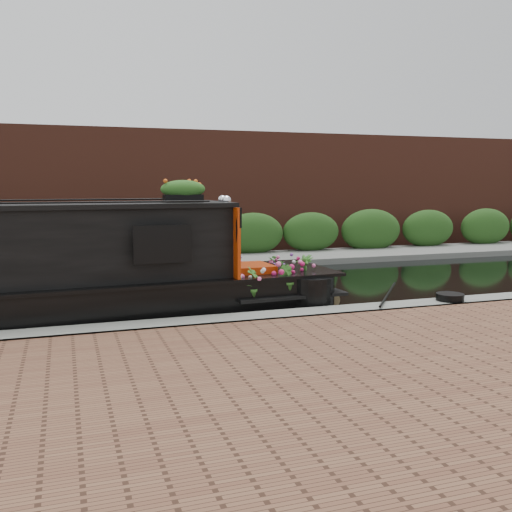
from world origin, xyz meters
name	(u,v)px	position (x,y,z in m)	size (l,w,h in m)	color
ground	(222,292)	(0.00, 0.00, 0.00)	(80.00, 80.00, 0.00)	black
near_bank_coping	(277,330)	(0.00, -3.30, 0.00)	(40.00, 0.60, 0.50)	slate
near_bank_pavers	(414,423)	(0.00, -7.00, 0.00)	(40.00, 7.00, 0.50)	brown
far_bank_path	(182,265)	(0.00, 4.20, 0.00)	(40.00, 2.40, 0.34)	slate
far_hedge	(176,261)	(0.00, 5.10, 0.00)	(40.00, 1.10, 2.80)	#224818
far_brick_wall	(164,253)	(0.00, 7.20, 0.00)	(40.00, 1.00, 8.00)	brown
rope_fender	(329,298)	(1.53, -1.97, 0.14)	(0.28, 0.28, 0.38)	olive
coiled_mooring_rope	(450,297)	(3.24, -3.28, 0.31)	(0.48, 0.48, 0.12)	black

